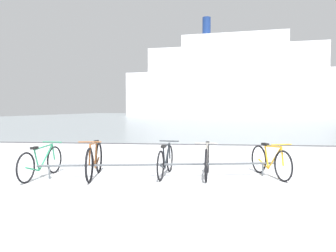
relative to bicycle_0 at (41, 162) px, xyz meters
name	(u,v)px	position (x,y,z in m)	size (l,w,h in m)	color
ground	(199,118)	(2.03, 51.12, -0.38)	(80.00, 132.00, 0.08)	white
bike_rack	(158,165)	(2.48, 0.34, -0.07)	(5.04, 1.00, 0.31)	#4C5156
bicycle_0	(41,162)	(0.00, 0.00, 0.00)	(0.46, 1.72, 0.74)	black
bicycle_1	(94,160)	(1.12, 0.17, 0.03)	(0.46, 1.77, 0.83)	black
bicycle_2	(166,161)	(2.62, 0.51, 0.00)	(0.46, 1.65, 0.75)	black
bicycle_3	(207,160)	(3.53, 0.52, 0.02)	(0.46, 1.70, 0.79)	black
bicycle_4	(270,161)	(4.89, 0.65, 0.01)	(0.68, 1.52, 0.76)	black
ferry_ship	(238,82)	(10.01, 67.99, 6.91)	(49.73, 16.85, 21.63)	white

